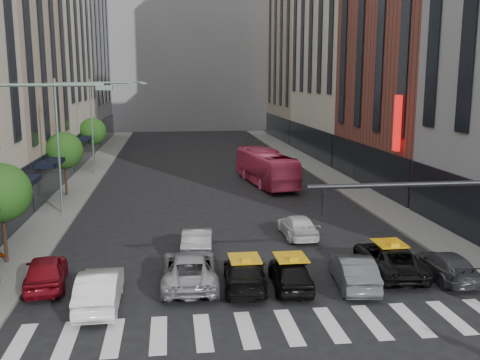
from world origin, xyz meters
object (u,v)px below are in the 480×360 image
object	(u,v)px
taxi_center	(291,273)
bus	(266,168)
car_white_front	(100,289)
car_red	(46,271)
streetlamp_mid	(72,128)
streetlamp_far	(102,114)
taxi_left	(245,273)

from	to	relation	value
taxi_center	bus	bearing A→B (deg)	-94.18
car_white_front	car_red	bearing A→B (deg)	-43.59
streetlamp_mid	streetlamp_far	xyz separation A→B (m)	(0.00, 16.00, 0.00)
streetlamp_far	car_white_front	distance (m)	32.28
streetlamp_far	taxi_center	bearing A→B (deg)	-69.43
car_white_front	taxi_center	bearing A→B (deg)	-174.04
streetlamp_mid	bus	distance (m)	17.74
streetlamp_mid	taxi_left	xyz separation A→B (m)	(9.54, -14.47, -5.24)
streetlamp_far	bus	bearing A→B (deg)	-25.82
streetlamp_far	taxi_left	world-z (taller)	streetlamp_far
car_white_front	taxi_center	xyz separation A→B (m)	(8.08, 0.92, -0.06)
taxi_center	bus	world-z (taller)	bus
streetlamp_mid	taxi_center	distance (m)	19.45
car_white_front	bus	bearing A→B (deg)	-115.15
taxi_left	streetlamp_far	bearing A→B (deg)	-67.20
car_white_front	taxi_left	world-z (taller)	car_white_front
streetlamp_far	taxi_center	size ratio (longest dim) A/B	2.21
car_white_front	bus	size ratio (longest dim) A/B	0.42
streetlamp_mid	car_red	size ratio (longest dim) A/B	2.10
streetlamp_mid	car_white_front	xyz separation A→B (m)	(3.46, -15.68, -5.15)
bus	streetlamp_far	bearing A→B (deg)	-33.78
streetlamp_far	bus	size ratio (longest dim) A/B	0.83
bus	car_red	bearing A→B (deg)	49.94
car_red	bus	world-z (taller)	bus
car_red	car_white_front	bearing A→B (deg)	129.38
car_white_front	streetlamp_far	bearing A→B (deg)	-84.30
car_red	streetlamp_far	bearing A→B (deg)	-95.91
taxi_left	taxi_center	world-z (taller)	taxi_center
streetlamp_mid	bus	xyz separation A→B (m)	(14.72, 8.88, -4.40)
streetlamp_far	car_red	xyz separation A→B (m)	(0.84, -29.24, -5.17)
car_white_front	taxi_center	distance (m)	8.13
streetlamp_far	taxi_center	distance (m)	33.27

